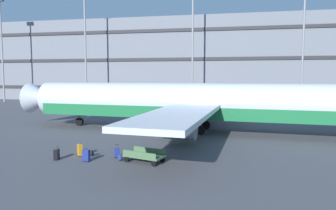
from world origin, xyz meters
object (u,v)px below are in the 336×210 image
backpack_large (120,158)px  suitcase_laid_flat (86,155)px  suitcase_navy (117,152)px  suitcase_silver (80,150)px  baggage_cart (144,156)px  airliner (194,103)px  suitcase_orange (57,154)px  backpack_scuffed (92,153)px

backpack_large → suitcase_laid_flat: bearing=-165.4°
suitcase_navy → suitcase_silver: suitcase_silver is taller
suitcase_laid_flat → backpack_large: (2.13, 0.55, -0.21)m
suitcase_laid_flat → backpack_large: suitcase_laid_flat is taller
suitcase_silver → baggage_cart: (4.85, -0.62, -0.01)m
suitcase_silver → baggage_cart: bearing=-7.3°
airliner → suitcase_navy: (-4.17, -11.13, -2.52)m
suitcase_orange → suitcase_laid_flat: suitcase_orange is taller
suitcase_navy → backpack_large: suitcase_navy is taller
suitcase_silver → backpack_large: 3.29m
suitcase_orange → backpack_large: size_ratio=1.87×
baggage_cart → backpack_large: bearing=-177.4°
airliner → suitcase_silver: 13.37m
suitcase_silver → backpack_scuffed: 0.86m
backpack_scuffed → suitcase_orange: bearing=-145.0°
suitcase_orange → suitcase_navy: bearing=18.2°
suitcase_navy → suitcase_silver: bearing=-178.9°
suitcase_laid_flat → baggage_cart: (3.77, 0.63, -0.00)m
suitcase_navy → suitcase_laid_flat: 2.10m
backpack_scuffed → baggage_cart: (4.03, -0.75, 0.23)m
suitcase_orange → baggage_cart: (5.92, 0.58, 0.04)m
airliner → suitcase_navy: 12.15m
suitcase_navy → baggage_cart: (2.12, -0.67, 0.05)m
suitcase_orange → suitcase_silver: suitcase_silver is taller
suitcase_laid_flat → backpack_scuffed: (-0.26, 1.37, -0.23)m
backpack_large → baggage_cart: 1.66m
backpack_scuffed → backpack_large: backpack_large is taller
airliner → suitcase_laid_flat: 13.95m
suitcase_laid_flat → suitcase_silver: size_ratio=0.97×
suitcase_orange → airliner: bearing=57.2°
suitcase_laid_flat → backpack_large: bearing=14.6°
suitcase_silver → backpack_large: bearing=-12.2°
airliner → backpack_large: 12.72m
backpack_large → baggage_cart: (1.64, 0.07, 0.21)m
baggage_cart → suitcase_navy: bearing=162.4°
airliner → backpack_scuffed: size_ratio=86.76×
suitcase_navy → suitcase_silver: size_ratio=0.99×
suitcase_navy → baggage_cart: 2.23m
airliner → suitcase_orange: airliner is taller
backpack_large → baggage_cart: size_ratio=0.15×
suitcase_navy → suitcase_orange: suitcase_navy is taller
suitcase_orange → backpack_large: suitcase_orange is taller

